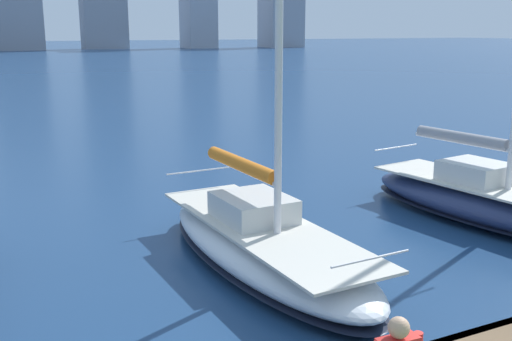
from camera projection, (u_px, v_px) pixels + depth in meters
sailboat_grey at (486, 199)px, 16.70m from camera, size 3.58×8.03×9.62m
sailboat_orange at (263, 240)px, 13.44m from camera, size 2.83×8.17×11.47m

